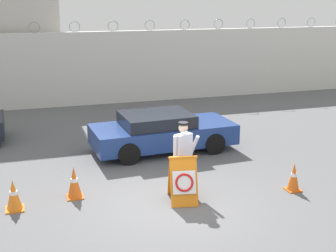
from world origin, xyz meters
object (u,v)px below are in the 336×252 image
traffic_cone_near (294,177)px  parked_car_rear_sedan (162,131)px  traffic_cone_mid (74,182)px  barricade_sign (183,180)px  security_guard (183,153)px  traffic_cone_far (14,195)px

traffic_cone_near → parked_car_rear_sedan: (-2.30, 4.01, 0.27)m
traffic_cone_mid → parked_car_rear_sedan: bearing=42.9°
traffic_cone_near → parked_car_rear_sedan: 4.63m
traffic_cone_mid → parked_car_rear_sedan: (3.04, 2.82, 0.24)m
barricade_sign → traffic_cone_near: barricade_sign is taller
barricade_sign → security_guard: (0.18, 0.54, 0.46)m
security_guard → traffic_cone_near: size_ratio=2.49×
traffic_cone_mid → security_guard: bearing=-9.6°
barricade_sign → parked_car_rear_sedan: size_ratio=0.25×
traffic_cone_mid → traffic_cone_far: size_ratio=1.07×
traffic_cone_near → traffic_cone_mid: traffic_cone_mid is taller
security_guard → traffic_cone_mid: 2.75m
barricade_sign → parked_car_rear_sedan: 3.86m
barricade_sign → traffic_cone_mid: (-2.46, 0.99, -0.17)m
traffic_cone_mid → parked_car_rear_sedan: 4.16m
traffic_cone_near → traffic_cone_far: traffic_cone_far is taller
traffic_cone_far → parked_car_rear_sedan: bearing=35.0°
security_guard → traffic_cone_near: security_guard is taller
traffic_cone_far → parked_car_rear_sedan: (4.44, 3.11, 0.27)m
barricade_sign → security_guard: size_ratio=0.62×
traffic_cone_mid → traffic_cone_far: 1.43m
security_guard → traffic_cone_mid: size_ratio=2.31×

